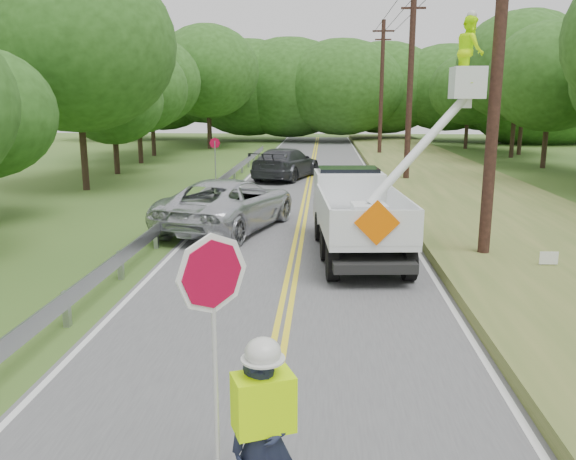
{
  "coord_description": "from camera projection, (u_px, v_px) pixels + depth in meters",
  "views": [
    {
      "loc": [
        0.75,
        -6.15,
        4.23
      ],
      "look_at": [
        0.0,
        6.0,
        1.5
      ],
      "focal_mm": 36.2,
      "sensor_mm": 36.0,
      "label": 1
    }
  ],
  "objects": [
    {
      "name": "road",
      "position": [
        302.0,
        222.0,
        20.59
      ],
      "size": [
        7.2,
        96.0,
        0.03
      ],
      "color": "#505053",
      "rests_on": "ground"
    },
    {
      "name": "guardrail",
      "position": [
        195.0,
        201.0,
        21.6
      ],
      "size": [
        0.18,
        48.0,
        0.77
      ],
      "color": "#9899A0",
      "rests_on": "ground"
    },
    {
      "name": "utility_poles",
      "position": [
        437.0,
        72.0,
        22.07
      ],
      "size": [
        1.6,
        43.3,
        10.0
      ],
      "color": "black",
      "rests_on": "ground"
    },
    {
      "name": "tall_grass_verge",
      "position": [
        506.0,
        220.0,
        20.13
      ],
      "size": [
        7.0,
        96.0,
        0.3
      ],
      "primitive_type": "cube",
      "color": "#4A612A",
      "rests_on": "ground"
    },
    {
      "name": "treeline_left",
      "position": [
        142.0,
        73.0,
        35.8
      ],
      "size": [
        11.33,
        56.9,
        10.79
      ],
      "color": "#332319",
      "rests_on": "ground"
    },
    {
      "name": "treeline_horizon",
      "position": [
        351.0,
        88.0,
        60.04
      ],
      "size": [
        56.83,
        14.66,
        12.23
      ],
      "color": "#214414",
      "rests_on": "ground"
    },
    {
      "name": "flagger",
      "position": [
        262.0,
        428.0,
        5.64
      ],
      "size": [
        1.11,
        0.74,
        3.06
      ],
      "color": "#191E33",
      "rests_on": "road"
    },
    {
      "name": "bucket_truck",
      "position": [
        363.0,
        200.0,
        16.55
      ],
      "size": [
        4.25,
        6.38,
        6.22
      ],
      "color": "black",
      "rests_on": "road"
    },
    {
      "name": "suv_silver",
      "position": [
        229.0,
        204.0,
        19.22
      ],
      "size": [
        4.47,
        6.69,
        1.7
      ],
      "primitive_type": "imported",
      "rotation": [
        0.0,
        0.0,
        2.85
      ],
      "color": "silver",
      "rests_on": "road"
    },
    {
      "name": "suv_darkgrey",
      "position": [
        286.0,
        163.0,
        31.67
      ],
      "size": [
        3.89,
        6.19,
        1.67
      ],
      "primitive_type": "imported",
      "rotation": [
        0.0,
        0.0,
        2.85
      ],
      "color": "#37393E",
      "rests_on": "road"
    },
    {
      "name": "stop_sign_permanent",
      "position": [
        215.0,
        155.0,
        28.25
      ],
      "size": [
        0.5,
        0.2,
        2.46
      ],
      "color": "#9899A0",
      "rests_on": "ground"
    },
    {
      "name": "yard_sign",
      "position": [
        549.0,
        259.0,
        14.08
      ],
      "size": [
        0.44,
        0.03,
        0.64
      ],
      "color": "white",
      "rests_on": "ground"
    }
  ]
}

